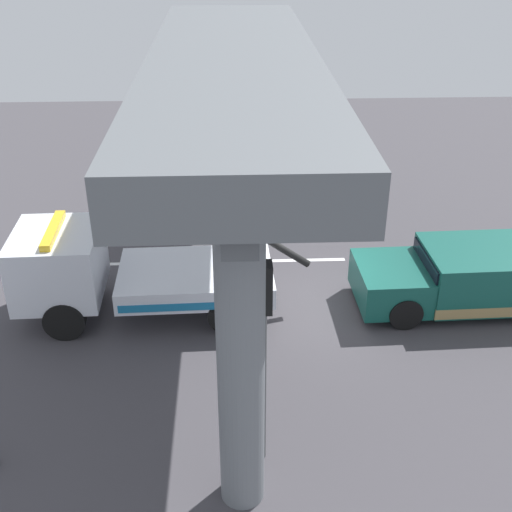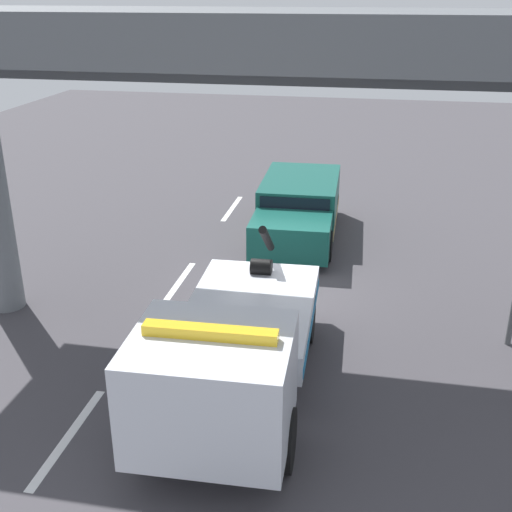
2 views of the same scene
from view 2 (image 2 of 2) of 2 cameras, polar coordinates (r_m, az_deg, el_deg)
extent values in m
cube|color=#423F44|center=(15.58, 1.79, -3.39)|extent=(60.00, 40.00, 0.10)
cube|color=silver|center=(21.46, -2.15, 4.26)|extent=(2.60, 0.16, 0.01)
cube|color=silver|center=(16.09, -6.95, -2.45)|extent=(2.60, 0.16, 0.01)
cube|color=silver|center=(11.37, -16.34, -15.15)|extent=(2.60, 0.16, 0.01)
cube|color=silver|center=(12.57, -0.50, -5.18)|extent=(3.91, 2.52, 0.55)
cube|color=silver|center=(9.49, -3.96, -11.55)|extent=(2.12, 2.37, 1.65)
cube|color=black|center=(8.80, -4.93, -11.81)|extent=(0.13, 2.21, 0.66)
cube|color=#196B9E|center=(12.49, 4.99, -5.91)|extent=(3.65, 0.13, 0.20)
cylinder|color=black|center=(14.24, 0.98, 1.53)|extent=(1.42, 0.22, 1.07)
cylinder|color=black|center=(13.63, 0.48, -1.01)|extent=(0.37, 0.46, 0.36)
cube|color=yellow|center=(9.01, -4.11, -6.79)|extent=(0.30, 1.93, 0.16)
cylinder|color=black|center=(10.09, 2.46, -16.04)|extent=(1.01, 0.35, 1.00)
cylinder|color=black|center=(10.47, -9.30, -14.71)|extent=(1.01, 0.35, 1.00)
cylinder|color=black|center=(13.33, 4.50, -5.58)|extent=(1.01, 0.35, 1.00)
cylinder|color=black|center=(13.62, -4.28, -4.92)|extent=(1.01, 0.35, 1.00)
cube|color=#145147|center=(19.47, 3.97, 5.06)|extent=(3.52, 2.31, 1.35)
cube|color=#145147|center=(17.10, 3.11, 1.81)|extent=(1.79, 2.16, 0.95)
cube|color=black|center=(17.72, 3.45, 4.27)|extent=(0.12, 1.94, 0.59)
cube|color=#9E8451|center=(19.63, 3.93, 3.68)|extent=(3.54, 2.32, 0.28)
cylinder|color=black|center=(17.28, 6.31, 0.91)|extent=(0.85, 0.31, 0.84)
cylinder|color=black|center=(17.46, 0.02, 1.29)|extent=(0.85, 0.31, 0.84)
cylinder|color=black|center=(20.47, 6.88, 4.40)|extent=(0.85, 0.31, 0.84)
cylinder|color=black|center=(20.62, 1.53, 4.70)|extent=(0.85, 0.31, 0.84)
cube|color=#5B5F63|center=(12.14, 0.61, 18.92)|extent=(3.60, 13.95, 0.91)
cube|color=#4A4E52|center=(12.20, 0.60, 15.94)|extent=(0.50, 13.55, 0.36)
camera|label=1|loc=(16.95, 61.22, 20.32)|focal=45.57mm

